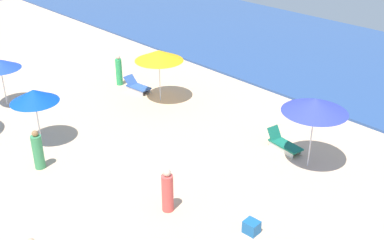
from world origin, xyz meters
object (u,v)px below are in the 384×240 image
lounge_chair_1_0 (137,86)px  umbrella_5 (0,64)px  cooler_box_2 (252,227)px  beachgoer_0 (119,71)px  lounge_chair_0_0 (283,143)px  umbrella_0 (315,105)px  beachgoer_2 (168,192)px  umbrella_1 (159,55)px  umbrella_3 (34,96)px  beachgoer_1 (38,151)px

lounge_chair_1_0 → umbrella_5: 6.47m
cooler_box_2 → beachgoer_0: bearing=-22.3°
lounge_chair_0_0 → cooler_box_2: size_ratio=3.53×
lounge_chair_0_0 → beachgoer_0: (-9.91, -0.85, 0.49)m
umbrella_0 → lounge_chair_0_0: size_ratio=1.75×
beachgoer_0 → beachgoer_2: size_ratio=1.04×
lounge_chair_0_0 → umbrella_1: bearing=101.9°
lounge_chair_1_0 → beachgoer_2: (8.44, -5.13, 0.44)m
umbrella_3 → beachgoer_0: (-2.92, 5.91, -1.33)m
lounge_chair_1_0 → umbrella_3: size_ratio=0.63×
umbrella_1 → umbrella_5: 7.23m
umbrella_0 → beachgoer_2: umbrella_0 is taller
umbrella_5 → beachgoer_1: 6.42m
beachgoer_0 → umbrella_5: bearing=-78.0°
umbrella_0 → lounge_chair_1_0: umbrella_0 is taller
umbrella_3 → lounge_chair_1_0: bearing=104.8°
beachgoer_0 → beachgoer_2: beachgoer_0 is taller
umbrella_3 → beachgoer_0: umbrella_3 is taller
umbrella_1 → umbrella_5: umbrella_1 is taller
lounge_chair_1_0 → umbrella_5: umbrella_5 is taller
umbrella_1 → beachgoer_2: 8.72m
umbrella_3 → umbrella_5: umbrella_3 is taller
lounge_chair_1_0 → beachgoer_1: bearing=-161.1°
beachgoer_0 → cooler_box_2: 12.92m
beachgoer_2 → cooler_box_2: (2.56, 1.12, -0.50)m
umbrella_1 → umbrella_5: bearing=-128.3°
umbrella_0 → lounge_chair_0_0: 2.64m
beachgoer_0 → umbrella_0: bearing=30.1°
lounge_chair_0_0 → umbrella_0: bearing=-96.1°
umbrella_1 → lounge_chair_0_0: bearing=4.8°
umbrella_3 → umbrella_0: bearing=37.6°
umbrella_0 → umbrella_1: (-8.29, -0.25, -0.20)m
umbrella_5 → beachgoer_2: umbrella_5 is taller
umbrella_5 → beachgoer_1: size_ratio=1.49×
beachgoer_1 → beachgoer_2: bearing=-165.1°
lounge_chair_0_0 → beachgoer_0: 9.95m
umbrella_1 → beachgoer_1: 7.44m
umbrella_1 → umbrella_3: bearing=-90.7°
beachgoer_0 → cooler_box_2: (12.31, -3.87, -0.54)m
lounge_chair_1_0 → beachgoer_0: (-1.32, -0.13, 0.48)m
umbrella_0 → umbrella_1: bearing=-178.2°
umbrella_5 → beachgoer_1: bearing=-13.1°
umbrella_0 → umbrella_1: umbrella_0 is taller
cooler_box_2 → lounge_chair_0_0: bearing=-67.8°
lounge_chair_1_0 → beachgoer_1: beachgoer_1 is taller
umbrella_0 → cooler_box_2: umbrella_0 is taller
beachgoer_2 → umbrella_3: bearing=71.1°
umbrella_3 → beachgoer_2: (6.84, 0.91, -1.37)m
lounge_chair_1_0 → lounge_chair_0_0: bearing=-91.8°
lounge_chair_0_0 → beachgoer_0: size_ratio=0.98×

